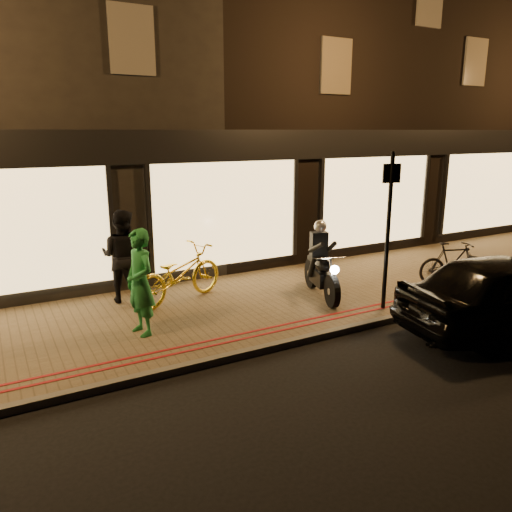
{
  "coord_description": "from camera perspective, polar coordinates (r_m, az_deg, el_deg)",
  "views": [
    {
      "loc": [
        -4.93,
        -6.38,
        3.47
      ],
      "look_at": [
        -0.37,
        1.88,
        1.1
      ],
      "focal_mm": 35.0,
      "sensor_mm": 36.0,
      "label": 1
    }
  ],
  "objects": [
    {
      "name": "motorcycle",
      "position": [
        10.37,
        7.44,
        -1.31
      ],
      "size": [
        0.81,
        1.89,
        1.59
      ],
      "rotation": [
        0.0,
        0.0,
        -0.3
      ],
      "color": "black",
      "rests_on": "sidewalk"
    },
    {
      "name": "person_green",
      "position": [
        8.52,
        -13.1,
        -2.96
      ],
      "size": [
        0.57,
        0.74,
        1.81
      ],
      "primitive_type": "imported",
      "rotation": [
        0.0,
        0.0,
        -1.35
      ],
      "color": "#217C38",
      "rests_on": "sidewalk"
    },
    {
      "name": "kerb_stone",
      "position": [
        8.79,
        8.0,
        -8.87
      ],
      "size": [
        50.0,
        0.14,
        0.12
      ],
      "primitive_type": "cube",
      "color": "#59544C",
      "rests_on": "ground"
    },
    {
      "name": "sign_post",
      "position": [
        9.67,
        14.9,
        3.65
      ],
      "size": [
        0.35,
        0.12,
        3.0
      ],
      "rotation": [
        0.0,
        0.0,
        -0.26
      ],
      "color": "black",
      "rests_on": "sidewalk"
    },
    {
      "name": "sidewalk",
      "position": [
        10.31,
        1.49,
        -5.23
      ],
      "size": [
        50.0,
        4.0,
        0.12
      ],
      "primitive_type": "cube",
      "color": "brown",
      "rests_on": "ground"
    },
    {
      "name": "person_dark",
      "position": [
        10.27,
        -14.96,
        -0.01
      ],
      "size": [
        1.15,
        1.12,
        1.87
      ],
      "primitive_type": "imported",
      "rotation": [
        0.0,
        0.0,
        2.47
      ],
      "color": "black",
      "rests_on": "sidewalk"
    },
    {
      "name": "red_kerb_lines",
      "position": [
        9.14,
        6.13,
        -7.47
      ],
      "size": [
        50.0,
        0.26,
        0.01
      ],
      "color": "maroon",
      "rests_on": "sidewalk"
    },
    {
      "name": "bicycle_dark",
      "position": [
        12.04,
        21.52,
        -0.71
      ],
      "size": [
        1.65,
        0.93,
        0.96
      ],
      "primitive_type": "imported",
      "rotation": [
        0.0,
        0.0,
        1.25
      ],
      "color": "black",
      "rests_on": "sidewalk"
    },
    {
      "name": "ground",
      "position": [
        8.78,
        8.19,
        -9.34
      ],
      "size": [
        90.0,
        90.0,
        0.0
      ],
      "primitive_type": "plane",
      "color": "black",
      "rests_on": "ground"
    },
    {
      "name": "building_row",
      "position": [
        16.16,
        -11.58,
        16.58
      ],
      "size": [
        48.0,
        10.11,
        8.5
      ],
      "color": "black",
      "rests_on": "ground"
    },
    {
      "name": "parked_car",
      "position": [
        9.85,
        27.24,
        -3.78
      ],
      "size": [
        4.38,
        2.28,
        1.42
      ],
      "primitive_type": "imported",
      "rotation": [
        0.0,
        0.0,
        1.42
      ],
      "color": "black",
      "rests_on": "ground"
    },
    {
      "name": "bicycle_gold",
      "position": [
        10.1,
        -8.82,
        -2.08
      ],
      "size": [
        2.28,
        1.45,
        1.13
      ],
      "primitive_type": "imported",
      "rotation": [
        0.0,
        0.0,
        1.92
      ],
      "color": "yellow",
      "rests_on": "sidewalk"
    }
  ]
}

